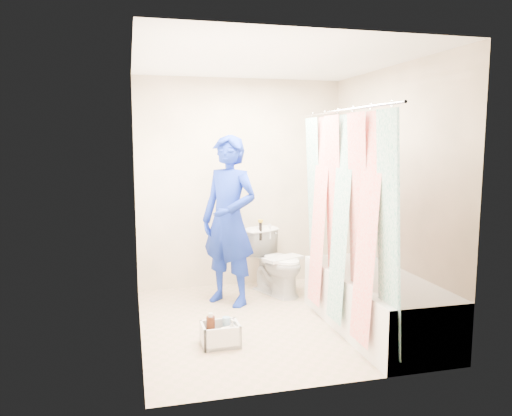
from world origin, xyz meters
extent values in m
plane|color=tan|center=(0.00, 0.00, 0.00)|extent=(2.60, 2.60, 0.00)
cube|color=white|center=(0.00, 0.00, 2.40)|extent=(2.40, 2.60, 0.02)
cube|color=beige|center=(0.00, 1.30, 1.20)|extent=(2.40, 0.02, 2.40)
cube|color=beige|center=(0.00, -1.30, 1.20)|extent=(2.40, 0.02, 2.40)
cube|color=beige|center=(-1.20, 0.00, 1.20)|extent=(0.02, 2.60, 2.40)
cube|color=beige|center=(1.20, 0.00, 1.20)|extent=(0.02, 2.60, 2.40)
cube|color=silver|center=(0.85, -0.43, 0.25)|extent=(0.70, 1.75, 0.50)
cube|color=silver|center=(0.85, -0.43, 0.46)|extent=(0.58, 1.63, 0.06)
cylinder|color=silver|center=(0.52, -0.43, 1.95)|extent=(0.02, 1.90, 0.02)
cube|color=silver|center=(0.52, -0.43, 1.02)|extent=(0.06, 1.75, 1.80)
imported|color=white|center=(0.30, 0.82, 0.36)|extent=(0.64, 0.80, 0.72)
cube|color=silver|center=(0.34, 0.72, 0.42)|extent=(0.48, 0.35, 0.03)
cylinder|color=black|center=(0.16, 0.97, 0.69)|extent=(0.03, 0.03, 0.21)
cylinder|color=gold|center=(0.16, 0.97, 0.80)|extent=(0.06, 0.06, 0.03)
cylinder|color=silver|center=(0.28, 1.02, 0.67)|extent=(0.03, 0.03, 0.17)
imported|color=#100F9F|center=(-0.27, 0.63, 0.88)|extent=(0.74, 0.75, 1.75)
cube|color=silver|center=(-0.56, -0.43, 0.02)|extent=(0.32, 0.25, 0.03)
cube|color=silver|center=(-0.71, -0.43, 0.09)|extent=(0.02, 0.25, 0.19)
cube|color=silver|center=(-0.42, -0.43, 0.09)|extent=(0.02, 0.25, 0.19)
cube|color=silver|center=(-0.56, -0.55, 0.09)|extent=(0.31, 0.03, 0.19)
cube|color=silver|center=(-0.56, -0.32, 0.09)|extent=(0.31, 0.03, 0.19)
cylinder|color=#431C0D|center=(-0.63, -0.39, 0.14)|extent=(0.07, 0.07, 0.21)
cylinder|color=white|center=(-0.50, -0.38, 0.12)|extent=(0.07, 0.07, 0.19)
cylinder|color=#FAEEC4|center=(-0.54, -0.48, 0.10)|extent=(0.05, 0.05, 0.14)
cylinder|color=#431C0D|center=(-0.63, -0.49, 0.06)|extent=(0.06, 0.06, 0.06)
cylinder|color=gold|center=(-0.63, -0.49, 0.10)|extent=(0.06, 0.06, 0.01)
imported|color=silver|center=(-0.47, -0.47, 0.13)|extent=(0.12, 0.12, 0.20)
camera|label=1|loc=(-1.25, -4.36, 1.70)|focal=35.00mm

